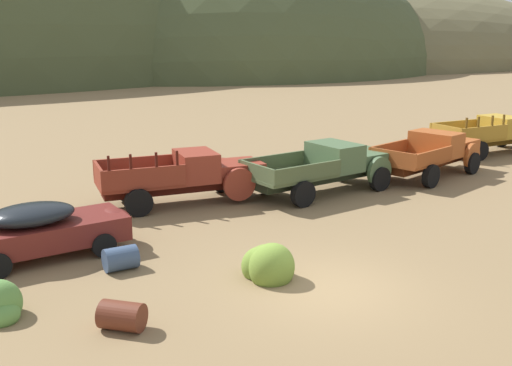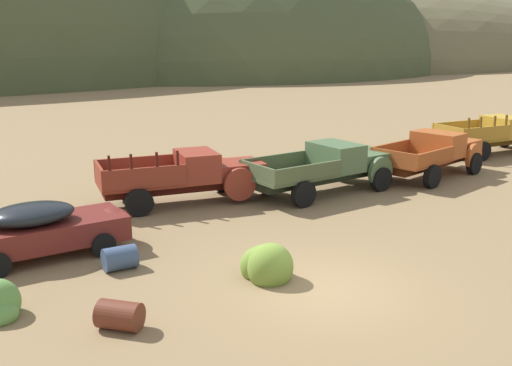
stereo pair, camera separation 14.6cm
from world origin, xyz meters
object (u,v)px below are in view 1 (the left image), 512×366
truck_rust_red (192,175)px  truck_oxide_orange (434,152)px  truck_weathered_green (333,166)px  oil_drum_by_truck (121,258)px  truck_mustard (498,133)px  car_oxblood (48,228)px  oil_drum_tipped (122,316)px

truck_rust_red → truck_oxide_orange: truck_rust_red is taller
truck_weathered_green → oil_drum_by_truck: size_ratio=7.55×
truck_oxide_orange → truck_mustard: (6.69, 1.77, 0.01)m
oil_drum_by_truck → truck_weathered_green: bearing=19.7°
car_oxblood → truck_mustard: 23.65m
oil_drum_by_truck → oil_drum_tipped: bearing=-108.6°
truck_oxide_orange → truck_mustard: 6.92m
truck_mustard → car_oxblood: bearing=-167.9°
car_oxblood → truck_rust_red: truck_rust_red is taller
truck_rust_red → truck_oxide_orange: size_ratio=1.02×
truck_weathered_green → oil_drum_by_truck: 10.49m
oil_drum_by_truck → oil_drum_tipped: oil_drum_by_truck is taller
truck_mustard → truck_weathered_green: bearing=-168.0°
car_oxblood → truck_mustard: truck_mustard is taller
truck_oxide_orange → truck_mustard: bearing=2.3°
truck_mustard → truck_oxide_orange: bearing=-160.7°
oil_drum_tipped → car_oxblood: bearing=93.3°
truck_mustard → oil_drum_tipped: (-23.14, -8.30, -0.69)m
oil_drum_by_truck → oil_drum_tipped: (-1.07, -3.17, -0.00)m
truck_rust_red → oil_drum_tipped: 9.78m
oil_drum_by_truck → truck_oxide_orange: bearing=12.3°
truck_rust_red → car_oxblood: bearing=-144.0°
truck_rust_red → truck_weathered_green: size_ratio=0.95×
oil_drum_by_truck → oil_drum_tipped: size_ratio=0.80×
truck_mustard → oil_drum_by_truck: (-22.08, -5.14, -0.69)m
car_oxblood → truck_mustard: size_ratio=0.72×
truck_oxide_orange → oil_drum_tipped: truck_oxide_orange is taller
car_oxblood → truck_weathered_green: size_ratio=0.73×
car_oxblood → oil_drum_by_truck: size_ratio=5.49×
truck_mustard → oil_drum_tipped: 24.60m
truck_rust_red → oil_drum_tipped: bearing=-114.8°
truck_mustard → truck_rust_red: bearing=-174.7°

